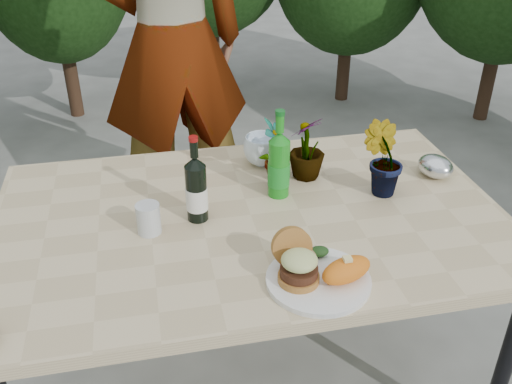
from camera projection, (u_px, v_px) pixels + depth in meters
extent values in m
plane|color=slate|center=(252.00, 379.00, 2.18)|extent=(80.00, 80.00, 0.00)
cube|color=#CEB789|center=(251.00, 220.00, 1.81)|extent=(1.60, 1.00, 0.04)
cylinder|color=black|center=(504.00, 367.00, 1.77)|extent=(0.05, 0.05, 0.71)
cylinder|color=black|center=(50.00, 263.00, 2.23)|extent=(0.05, 0.05, 0.71)
cylinder|color=black|center=(394.00, 221.00, 2.48)|extent=(0.05, 0.05, 0.71)
cylinder|color=#382316|center=(73.00, 88.00, 4.29)|extent=(0.10, 0.10, 0.42)
cylinder|color=#382316|center=(214.00, 65.00, 4.63)|extent=(0.10, 0.10, 0.50)
cylinder|color=#382316|center=(343.00, 76.00, 4.59)|extent=(0.10, 0.10, 0.38)
cylinder|color=#382316|center=(486.00, 90.00, 4.22)|extent=(0.10, 0.10, 0.44)
cylinder|color=white|center=(318.00, 280.00, 1.51)|extent=(0.28, 0.28, 0.01)
cylinder|color=#B7722D|center=(299.00, 278.00, 1.49)|extent=(0.11, 0.11, 0.02)
cylinder|color=#472314|center=(299.00, 271.00, 1.48)|extent=(0.10, 0.10, 0.02)
ellipsoid|color=beige|center=(299.00, 260.00, 1.46)|extent=(0.10, 0.10, 0.04)
cylinder|color=#B7722D|center=(292.00, 247.00, 1.53)|extent=(0.11, 0.06, 0.11)
ellipsoid|color=orange|center=(346.00, 270.00, 1.49)|extent=(0.17, 0.12, 0.06)
ellipsoid|color=olive|center=(309.00, 254.00, 1.58)|extent=(0.04, 0.04, 0.02)
ellipsoid|color=#193814|center=(319.00, 251.00, 1.58)|extent=(0.06, 0.04, 0.03)
cylinder|color=black|center=(197.00, 193.00, 1.73)|extent=(0.06, 0.06, 0.18)
cylinder|color=white|center=(197.00, 198.00, 1.74)|extent=(0.07, 0.07, 0.07)
cone|color=black|center=(195.00, 162.00, 1.68)|extent=(0.06, 0.06, 0.03)
cylinder|color=black|center=(194.00, 149.00, 1.66)|extent=(0.02, 0.02, 0.05)
cylinder|color=maroon|center=(193.00, 139.00, 1.64)|extent=(0.03, 0.03, 0.01)
cylinder|color=#18851A|center=(279.00, 169.00, 1.86)|extent=(0.07, 0.07, 0.19)
cylinder|color=#198C26|center=(279.00, 174.00, 1.87)|extent=(0.07, 0.07, 0.08)
cone|color=#18851A|center=(280.00, 137.00, 1.80)|extent=(0.07, 0.07, 0.03)
cylinder|color=#18851A|center=(280.00, 124.00, 1.77)|extent=(0.03, 0.03, 0.06)
cylinder|color=#0C5919|center=(280.00, 113.00, 1.76)|extent=(0.03, 0.03, 0.01)
cylinder|color=silver|center=(149.00, 219.00, 1.69)|extent=(0.07, 0.07, 0.09)
imported|color=#27531C|center=(275.00, 150.00, 1.94)|extent=(0.13, 0.14, 0.23)
imported|color=#22571E|center=(383.00, 159.00, 1.85)|extent=(0.17, 0.17, 0.25)
imported|color=#205A1E|center=(307.00, 148.00, 1.96)|extent=(0.17, 0.17, 0.22)
imported|color=white|center=(262.00, 150.00, 2.07)|extent=(0.16, 0.16, 0.11)
ellipsoid|color=silver|center=(435.00, 166.00, 1.99)|extent=(0.15, 0.16, 0.08)
imported|color=#9B6D4D|center=(172.00, 43.00, 2.62)|extent=(0.78, 0.57, 1.97)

